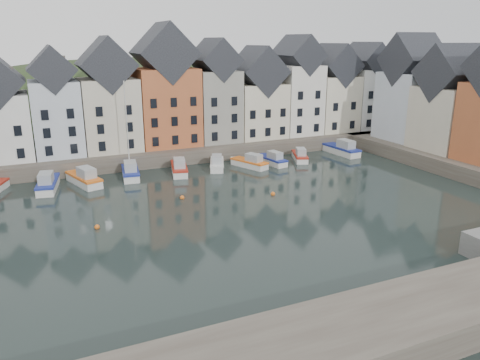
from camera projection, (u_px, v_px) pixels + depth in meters
ground at (244, 217)px, 47.36m from camera, size 260.00×260.00×0.00m
far_quay at (164, 148)px, 73.30m from camera, size 90.00×16.00×2.00m
right_quay at (480, 163)px, 64.16m from camera, size 14.00×54.00×2.00m
hillside at (137, 209)px, 101.49m from camera, size 153.60×70.40×64.00m
far_terrace at (186, 98)px, 70.55m from camera, size 72.37×8.16×17.78m
right_terrace at (452, 101)px, 65.93m from camera, size 8.30×24.25×16.36m
mooring_buoys at (190, 205)px, 50.42m from camera, size 20.50×5.50×0.50m
boat_b at (48, 184)px, 55.74m from camera, size 3.14×6.86×2.54m
boat_c at (84, 179)px, 57.77m from camera, size 3.95×7.03×2.58m
boat_d at (130, 171)px, 60.84m from camera, size 2.94×6.79×12.56m
boat_e at (179, 168)px, 62.67m from camera, size 3.38×6.59×2.42m
boat_f at (217, 164)px, 65.08m from camera, size 3.87×6.15×2.26m
boat_g at (250, 163)px, 65.72m from camera, size 3.87×6.04×2.22m
boat_h at (272, 160)px, 67.37m from camera, size 2.63×5.88×2.18m
boat_i at (300, 156)px, 69.58m from camera, size 3.74×5.84×2.15m
boat_j at (342, 149)px, 73.10m from camera, size 2.62×7.09×2.67m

